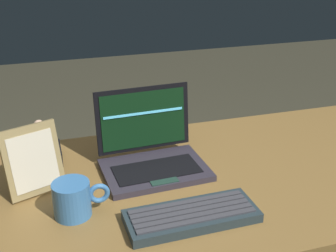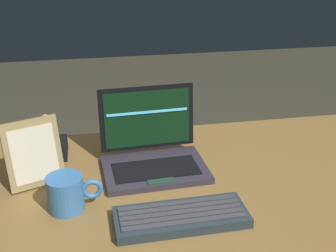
{
  "view_description": "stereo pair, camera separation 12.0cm",
  "coord_description": "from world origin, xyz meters",
  "px_view_note": "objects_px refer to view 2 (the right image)",
  "views": [
    {
      "loc": [
        -0.33,
        -1.0,
        1.37
      ],
      "look_at": [
        -0.01,
        0.05,
        0.88
      ],
      "focal_mm": 47.39,
      "sensor_mm": 36.0,
      "label": 1
    },
    {
      "loc": [
        -0.22,
        -1.03,
        1.37
      ],
      "look_at": [
        -0.01,
        0.05,
        0.88
      ],
      "focal_mm": 47.39,
      "sensor_mm": 36.0,
      "label": 2
    }
  ],
  "objects_px": {
    "figurine": "(47,128)",
    "external_keyboard": "(181,217)",
    "laptop_front": "(153,153)",
    "coffee_mug": "(67,193)",
    "figurine_stand": "(49,149)",
    "photo_frame": "(33,154)"
  },
  "relations": [
    {
      "from": "photo_frame",
      "to": "figurine_stand",
      "type": "relative_size",
      "value": 1.71
    },
    {
      "from": "photo_frame",
      "to": "coffee_mug",
      "type": "xyz_separation_m",
      "value": [
        0.08,
        -0.13,
        -0.05
      ]
    },
    {
      "from": "laptop_front",
      "to": "figurine_stand",
      "type": "relative_size",
      "value": 2.77
    },
    {
      "from": "external_keyboard",
      "to": "figurine_stand",
      "type": "xyz_separation_m",
      "value": [
        -0.32,
        0.4,
        0.01
      ]
    },
    {
      "from": "figurine",
      "to": "laptop_front",
      "type": "bearing_deg",
      "value": -23.51
    },
    {
      "from": "coffee_mug",
      "to": "laptop_front",
      "type": "bearing_deg",
      "value": 35.22
    },
    {
      "from": "figurine_stand",
      "to": "figurine",
      "type": "xyz_separation_m",
      "value": [
        0.0,
        0.0,
        0.07
      ]
    },
    {
      "from": "figurine_stand",
      "to": "coffee_mug",
      "type": "relative_size",
      "value": 0.79
    },
    {
      "from": "laptop_front",
      "to": "external_keyboard",
      "type": "bearing_deg",
      "value": -84.63
    },
    {
      "from": "external_keyboard",
      "to": "figurine_stand",
      "type": "distance_m",
      "value": 0.52
    },
    {
      "from": "figurine",
      "to": "external_keyboard",
      "type": "bearing_deg",
      "value": -51.12
    },
    {
      "from": "coffee_mug",
      "to": "figurine",
      "type": "bearing_deg",
      "value": 101.48
    },
    {
      "from": "external_keyboard",
      "to": "photo_frame",
      "type": "height_order",
      "value": "photo_frame"
    },
    {
      "from": "photo_frame",
      "to": "figurine",
      "type": "distance_m",
      "value": 0.17
    },
    {
      "from": "laptop_front",
      "to": "photo_frame",
      "type": "relative_size",
      "value": 1.62
    },
    {
      "from": "external_keyboard",
      "to": "coffee_mug",
      "type": "bearing_deg",
      "value": 158.46
    },
    {
      "from": "figurine_stand",
      "to": "photo_frame",
      "type": "bearing_deg",
      "value": -98.1
    },
    {
      "from": "laptop_front",
      "to": "external_keyboard",
      "type": "height_order",
      "value": "laptop_front"
    },
    {
      "from": "laptop_front",
      "to": "coffee_mug",
      "type": "bearing_deg",
      "value": -144.78
    },
    {
      "from": "figurine",
      "to": "figurine_stand",
      "type": "bearing_deg",
      "value": 0.0
    },
    {
      "from": "external_keyboard",
      "to": "figurine",
      "type": "distance_m",
      "value": 0.52
    },
    {
      "from": "figurine_stand",
      "to": "laptop_front",
      "type": "bearing_deg",
      "value": -23.51
    }
  ]
}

